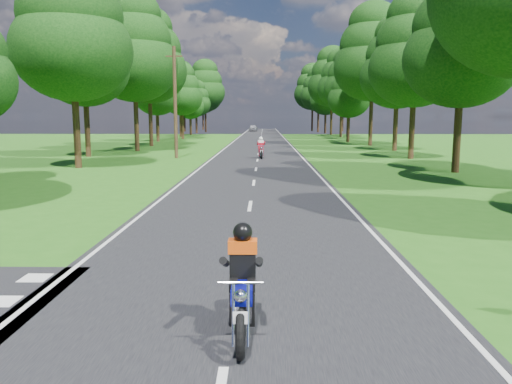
{
  "coord_description": "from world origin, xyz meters",
  "views": [
    {
      "loc": [
        0.48,
        -8.6,
        3.0
      ],
      "look_at": [
        0.27,
        4.0,
        1.1
      ],
      "focal_mm": 35.0,
      "sensor_mm": 36.0,
      "label": 1
    }
  ],
  "objects": [
    {
      "name": "ground",
      "position": [
        0.0,
        0.0,
        0.0
      ],
      "size": [
        160.0,
        160.0,
        0.0
      ],
      "primitive_type": "plane",
      "color": "#245E15",
      "rests_on": "ground"
    },
    {
      "name": "rider_far_red",
      "position": [
        0.23,
        27.63,
        0.8
      ],
      "size": [
        0.74,
        1.91,
        1.56
      ],
      "primitive_type": null,
      "rotation": [
        0.0,
        0.0,
        0.06
      ],
      "color": "#B70E25",
      "rests_on": "main_road"
    },
    {
      "name": "road_markings",
      "position": [
        -0.14,
        48.13,
        0.02
      ],
      "size": [
        7.4,
        140.0,
        0.01
      ],
      "color": "silver",
      "rests_on": "main_road"
    },
    {
      "name": "treeline",
      "position": [
        1.43,
        60.06,
        8.25
      ],
      "size": [
        40.0,
        115.35,
        14.78
      ],
      "color": "black",
      "rests_on": "ground"
    },
    {
      "name": "rider_near_blue",
      "position": [
        0.18,
        -2.0,
        0.78
      ],
      "size": [
        0.63,
        1.84,
        1.53
      ],
      "primitive_type": null,
      "rotation": [
        0.0,
        0.0,
        0.01
      ],
      "color": "#0D1098",
      "rests_on": "main_road"
    },
    {
      "name": "distant_car",
      "position": [
        -1.86,
        96.47,
        0.71
      ],
      "size": [
        2.01,
        4.21,
        1.39
      ],
      "primitive_type": "imported",
      "rotation": [
        0.0,
        0.0,
        -0.09
      ],
      "color": "#B1B3B8",
      "rests_on": "main_road"
    },
    {
      "name": "telegraph_pole",
      "position": [
        -6.0,
        28.0,
        4.07
      ],
      "size": [
        1.2,
        0.26,
        8.0
      ],
      "color": "#382616",
      "rests_on": "ground"
    },
    {
      "name": "main_road",
      "position": [
        0.0,
        50.0,
        0.01
      ],
      "size": [
        7.0,
        140.0,
        0.02
      ],
      "primitive_type": "cube",
      "color": "black",
      "rests_on": "ground"
    }
  ]
}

